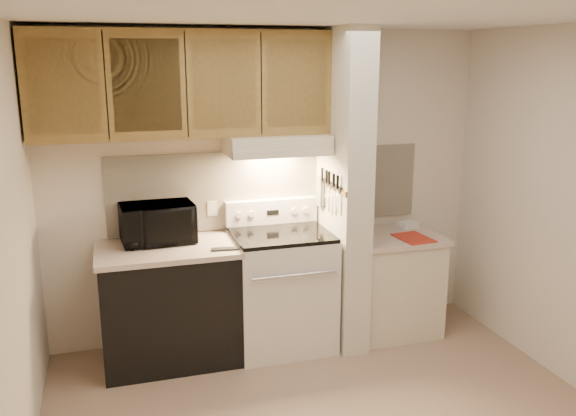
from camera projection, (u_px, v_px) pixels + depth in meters
name	position (u px, v px, depth m)	size (l,w,h in m)	color
ceiling	(340.00, 14.00, 3.29)	(3.60, 3.60, 0.00)	white
wall_back	(269.00, 186.00, 4.99)	(3.60, 0.02, 2.50)	beige
wall_left	(4.00, 265.00, 3.09)	(0.02, 3.00, 2.50)	beige
backsplash	(270.00, 188.00, 4.98)	(2.60, 0.02, 0.63)	#F6EACE
range_body	(281.00, 291.00, 4.86)	(0.76, 0.65, 0.92)	silver
oven_window	(293.00, 301.00, 4.55)	(0.50, 0.01, 0.30)	black
oven_handle	(295.00, 275.00, 4.47)	(0.02, 0.02, 0.65)	silver
cooktop	(281.00, 234.00, 4.74)	(0.74, 0.64, 0.03)	black
range_backguard	(271.00, 211.00, 4.98)	(0.76, 0.08, 0.20)	silver
range_display	(273.00, 213.00, 4.94)	(0.10, 0.01, 0.04)	black
range_knob_left_outer	(239.00, 215.00, 4.86)	(0.05, 0.05, 0.02)	silver
range_knob_left_inner	(251.00, 214.00, 4.89)	(0.05, 0.05, 0.02)	silver
range_knob_right_inner	(294.00, 211.00, 4.99)	(0.05, 0.05, 0.02)	silver
range_knob_right_outer	(306.00, 210.00, 5.02)	(0.05, 0.05, 0.02)	silver
dishwasher_front	(170.00, 306.00, 4.63)	(1.00, 0.63, 0.87)	black
left_countertop	(167.00, 249.00, 4.52)	(1.04, 0.67, 0.04)	beige
spoon_rest	(225.00, 249.00, 4.44)	(0.20, 0.06, 0.01)	black
teal_jar	(132.00, 242.00, 4.46)	(0.09, 0.09, 0.09)	#1E6166
outlet	(212.00, 208.00, 4.87)	(0.08, 0.01, 0.12)	beige
microwave	(157.00, 223.00, 4.59)	(0.54, 0.36, 0.30)	black
partition_pillar	(343.00, 191.00, 4.81)	(0.22, 0.70, 2.50)	beige
pillar_trim	(330.00, 185.00, 4.76)	(0.01, 0.70, 0.04)	olive
knife_strip	(331.00, 184.00, 4.71)	(0.02, 0.42, 0.04)	black
knife_blade_a	(337.00, 202.00, 4.57)	(0.01, 0.04, 0.16)	silver
knife_handle_a	(338.00, 182.00, 4.54)	(0.02, 0.02, 0.10)	black
knife_blade_b	(333.00, 200.00, 4.67)	(0.01, 0.04, 0.18)	silver
knife_handle_b	(334.00, 180.00, 4.61)	(0.02, 0.02, 0.10)	black
knife_blade_c	(329.00, 199.00, 4.74)	(0.01, 0.04, 0.20)	silver
knife_handle_c	(329.00, 178.00, 4.71)	(0.02, 0.02, 0.10)	black
knife_blade_d	(326.00, 195.00, 4.80)	(0.01, 0.04, 0.16)	silver
knife_handle_d	(327.00, 176.00, 4.76)	(0.02, 0.02, 0.10)	black
knife_blade_e	(323.00, 194.00, 4.88)	(0.01, 0.04, 0.18)	silver
knife_handle_e	(322.00, 174.00, 4.85)	(0.02, 0.02, 0.10)	black
oven_mitt	(320.00, 192.00, 4.94)	(0.03, 0.10, 0.24)	gray
right_cab_base	(392.00, 285.00, 5.14)	(0.70, 0.60, 0.81)	beige
right_countertop	(394.00, 237.00, 5.04)	(0.74, 0.64, 0.04)	beige
red_folder	(414.00, 238.00, 4.92)	(0.24, 0.33, 0.01)	#B72C1D
white_box	(408.00, 224.00, 5.26)	(0.17, 0.11, 0.04)	white
range_hood	(276.00, 144.00, 4.69)	(0.78, 0.44, 0.15)	beige
hood_lip	(284.00, 154.00, 4.51)	(0.78, 0.04, 0.06)	beige
upper_cabinets	(183.00, 84.00, 4.43)	(2.18, 0.33, 0.77)	olive
cab_door_a	(63.00, 87.00, 4.05)	(0.46, 0.01, 0.63)	olive
cab_gap_a	(106.00, 86.00, 4.13)	(0.01, 0.01, 0.73)	black
cab_door_b	(147.00, 85.00, 4.21)	(0.46, 0.01, 0.63)	olive
cab_gap_b	(186.00, 85.00, 4.28)	(0.01, 0.01, 0.73)	black
cab_door_c	(224.00, 85.00, 4.36)	(0.46, 0.01, 0.63)	olive
cab_gap_c	(261.00, 84.00, 4.44)	(0.01, 0.01, 0.73)	black
cab_door_d	(297.00, 84.00, 4.51)	(0.46, 0.01, 0.63)	olive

